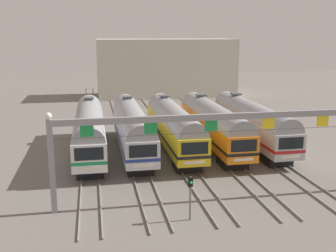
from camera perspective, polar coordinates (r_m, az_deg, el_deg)
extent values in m
plane|color=slate|center=(42.73, 0.74, -3.34)|extent=(160.00, 160.00, 0.00)
cube|color=gray|center=(58.44, -11.57, 0.93)|extent=(0.07, 70.00, 0.15)
cube|color=gray|center=(58.43, -10.17, 0.99)|extent=(0.07, 70.00, 0.15)
cube|color=gray|center=(58.51, -7.37, 1.10)|extent=(0.07, 70.00, 0.15)
cube|color=gray|center=(58.61, -5.97, 1.16)|extent=(0.07, 70.00, 0.15)
cube|color=gray|center=(58.89, -3.20, 1.27)|extent=(0.07, 70.00, 0.15)
cube|color=gray|center=(59.09, -1.82, 1.32)|extent=(0.07, 70.00, 0.15)
cube|color=gray|center=(59.58, 0.90, 1.43)|extent=(0.07, 70.00, 0.15)
cube|color=gray|center=(59.88, 2.24, 1.48)|extent=(0.07, 70.00, 0.15)
cube|color=gray|center=(60.57, 4.88, 1.57)|extent=(0.07, 70.00, 0.15)
cube|color=gray|center=(60.97, 6.18, 1.62)|extent=(0.07, 70.00, 0.15)
cube|color=white|center=(41.38, -10.99, -0.93)|extent=(2.85, 18.00, 2.35)
cube|color=#198C4C|center=(41.46, -10.97, -1.41)|extent=(2.88, 18.02, 0.28)
cylinder|color=gray|center=(41.11, -11.06, 0.66)|extent=(2.74, 17.64, 2.74)
cube|color=black|center=(32.54, -11.06, -3.88)|extent=(2.28, 0.06, 1.03)
cube|color=silver|center=(32.91, -10.97, -5.92)|extent=(1.71, 0.05, 0.24)
cube|color=black|center=(35.79, -10.89, -5.96)|extent=(2.28, 2.60, 1.05)
cube|color=black|center=(47.90, -10.89, -1.13)|extent=(2.28, 2.60, 1.05)
cube|color=#4C4C51|center=(45.79, -11.13, 3.87)|extent=(1.10, 1.10, 0.20)
cube|color=silver|center=(41.55, -5.07, -0.68)|extent=(2.85, 18.00, 2.35)
cube|color=navy|center=(41.63, -5.06, -1.16)|extent=(2.88, 18.02, 0.28)
cylinder|color=gray|center=(41.29, -5.10, 0.90)|extent=(2.74, 17.64, 2.74)
cube|color=black|center=(32.76, -3.52, -3.55)|extent=(2.28, 0.06, 1.03)
cube|color=silver|center=(33.13, -3.49, -5.57)|extent=(1.71, 0.05, 0.24)
cube|color=black|center=(35.99, -4.02, -5.65)|extent=(2.28, 2.60, 1.05)
cube|color=black|center=(48.05, -5.77, -0.91)|extent=(2.28, 2.60, 1.05)
cube|color=#4C4C51|center=(45.95, -5.76, 4.08)|extent=(1.10, 1.10, 0.20)
cube|color=gold|center=(42.16, 0.75, -0.43)|extent=(2.85, 18.00, 2.35)
cube|color=black|center=(42.24, 0.75, -0.90)|extent=(2.88, 18.02, 0.28)
cylinder|color=gray|center=(41.90, 0.75, 1.13)|extent=(2.74, 17.64, 2.74)
cube|color=black|center=(33.53, 3.79, -3.16)|extent=(2.28, 0.06, 1.03)
cube|color=silver|center=(33.89, 3.75, -5.15)|extent=(1.71, 0.05, 0.24)
cube|color=black|center=(36.69, 2.68, -5.26)|extent=(2.28, 2.60, 1.05)
cube|color=black|center=(48.57, -0.72, -0.69)|extent=(2.28, 2.60, 1.05)
cube|color=#4C4C51|center=(46.50, -0.47, 4.25)|extent=(1.10, 1.10, 0.20)
cube|color=orange|center=(43.19, 6.34, -0.19)|extent=(2.85, 18.00, 2.35)
cube|color=black|center=(43.27, 6.33, -0.64)|extent=(2.88, 18.02, 0.28)
cylinder|color=gray|center=(42.94, 6.38, 1.34)|extent=(2.74, 17.64, 2.74)
cube|color=black|center=(34.82, 10.65, -2.75)|extent=(2.28, 0.06, 1.03)
cube|color=silver|center=(35.16, 10.57, -4.67)|extent=(1.71, 0.05, 0.24)
cube|color=black|center=(37.87, 9.04, -4.83)|extent=(2.28, 2.60, 1.05)
cube|color=black|center=(49.47, 4.18, -0.47)|extent=(2.28, 2.60, 1.05)
cube|color=#4C4C51|center=(47.43, 4.66, 4.38)|extent=(1.10, 1.10, 0.20)
cube|color=#B2B5BA|center=(44.61, 11.62, 0.05)|extent=(2.85, 18.00, 2.35)
cube|color=#B21E1E|center=(44.69, 11.60, -0.39)|extent=(2.88, 18.02, 0.28)
cylinder|color=gray|center=(44.36, 11.69, 1.53)|extent=(2.74, 17.64, 2.74)
cube|color=black|center=(36.56, 16.95, -2.34)|extent=(2.28, 0.06, 1.03)
cube|color=silver|center=(36.89, 16.82, -4.17)|extent=(1.71, 0.05, 0.24)
cube|color=black|center=(39.48, 14.94, -4.37)|extent=(2.28, 2.60, 1.05)
cube|color=black|center=(50.72, 8.88, -0.26)|extent=(2.28, 2.60, 1.05)
cube|color=#4C4C51|center=(48.73, 9.55, 4.47)|extent=(1.10, 1.10, 0.20)
cube|color=gray|center=(28.25, -16.03, -5.59)|extent=(0.36, 0.36, 6.50)
cube|color=gray|center=(28.49, 6.12, 1.26)|extent=(21.97, 0.32, 0.44)
cube|color=#198C3F|center=(27.46, -11.35, -0.69)|extent=(0.90, 0.08, 0.80)
cube|color=#198C3F|center=(27.71, -2.45, -0.32)|extent=(0.90, 0.08, 0.80)
cube|color=#198C3F|center=(28.62, 6.09, 0.05)|extent=(0.90, 0.08, 0.80)
cube|color=yellow|center=(30.11, 13.94, 0.38)|extent=(0.90, 0.08, 0.80)
cube|color=yellow|center=(32.12, 20.93, 0.67)|extent=(0.90, 0.08, 0.80)
sphere|color=white|center=(27.37, -16.48, 1.38)|extent=(0.44, 0.44, 0.44)
cylinder|color=#3F382D|center=(28.73, 6.07, -0.89)|extent=(21.97, 0.03, 0.03)
cylinder|color=#59595E|center=(26.75, 3.15, -10.16)|extent=(0.12, 0.12, 3.00)
cube|color=black|center=(26.32, 3.18, -7.86)|extent=(0.28, 0.24, 0.60)
sphere|color=green|center=(26.19, 3.26, -7.97)|extent=(0.18, 0.18, 0.18)
cube|color=beige|center=(79.57, -0.35, 8.23)|extent=(26.18, 10.00, 10.86)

